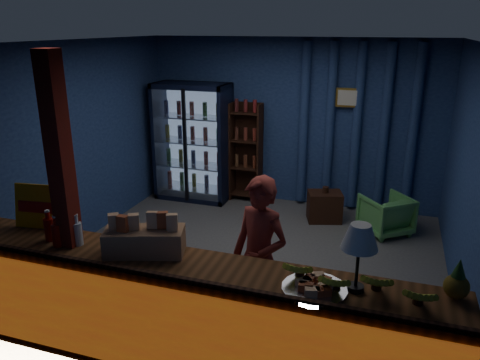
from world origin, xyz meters
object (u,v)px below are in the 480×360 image
(shopkeeper, at_px, (260,258))
(pastry_tray, at_px, (314,287))
(table_lamp, at_px, (360,239))
(green_chair, at_px, (386,214))

(shopkeeper, xyz_separation_m, pastry_tray, (0.60, -0.68, 0.21))
(shopkeeper, bearing_deg, pastry_tray, -28.46)
(pastry_tray, height_order, table_lamp, table_lamp)
(shopkeeper, height_order, green_chair, shopkeeper)
(shopkeeper, distance_m, table_lamp, 1.21)
(shopkeeper, bearing_deg, green_chair, 88.44)
(pastry_tray, bearing_deg, green_chair, 82.48)
(pastry_tray, bearing_deg, shopkeeper, 131.75)
(pastry_tray, bearing_deg, table_lamp, 19.57)
(shopkeeper, relative_size, table_lamp, 2.97)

